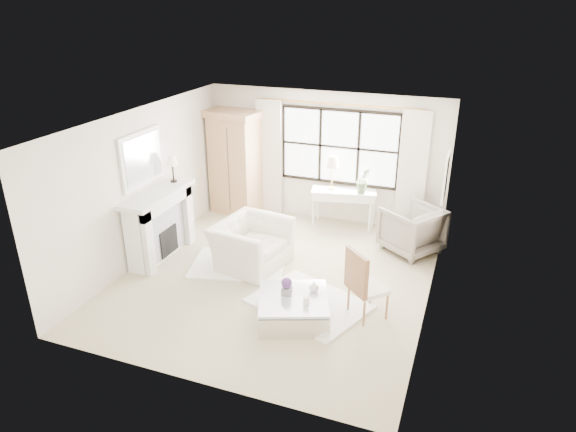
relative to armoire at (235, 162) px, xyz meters
The scene contains 32 objects.
floor 3.26m from the armoire, 51.56° to the right, with size 5.50×5.50×0.00m, color #BFB08E.
ceiling 3.43m from the armoire, 51.56° to the right, with size 5.50×5.50×0.00m, color silver.
wall_back 1.94m from the armoire, 10.74° to the left, with size 5.00×5.00×0.00m, color silver.
wall_front 5.48m from the armoire, 69.74° to the right, with size 5.00×5.00×0.00m, color white.
wall_left 2.47m from the armoire, 104.16° to the right, with size 5.50×5.50×0.00m, color beige.
wall_right 5.01m from the armoire, 28.53° to the right, with size 5.50×5.50×0.00m, color beige.
window_pane 2.27m from the armoire, ahead, with size 2.40×0.02×1.50m, color white.
window_frame 2.27m from the armoire, ahead, with size 2.50×0.04×1.50m, color black, non-canonical shape.
curtain_rod 2.58m from the armoire, ahead, with size 0.04×0.04×3.30m, color #A67739.
curtain_left 0.75m from the armoire, 20.44° to the left, with size 0.55×0.10×2.47m, color beige.
curtain_right 3.71m from the armoire, ahead, with size 0.55×0.10×2.47m, color silver.
fireplace 2.47m from the armoire, 98.95° to the right, with size 0.58×1.66×1.26m.
mirror_frame 2.56m from the armoire, 103.48° to the right, with size 0.05×1.15×0.95m, color white.
mirror_glass 2.55m from the armoire, 102.80° to the right, with size 0.02×1.00×0.80m, color silver.
art_frame 4.44m from the armoire, ahead, with size 0.04×0.62×0.82m, color white.
art_canvas 4.42m from the armoire, ahead, with size 0.01×0.52×0.72m, color #B4A48B.
mantel_lamp 1.94m from the armoire, 100.59° to the right, with size 0.22×0.22×0.51m.
armoire is the anchor object (origin of this frame).
console_table 2.52m from the armoire, ahead, with size 1.37×0.72×0.80m.
console_lamp 2.16m from the armoire, ahead, with size 0.28×0.28×0.69m.
orchid_plant 2.80m from the armoire, ahead, with size 0.29×0.23×0.53m, color #5C744D.
side_table 2.29m from the armoire, 42.43° to the right, with size 0.40×0.40×0.51m.
rug_left 2.74m from the armoire, 63.49° to the right, with size 1.62×1.15×0.03m, color white.
rug_right 4.17m from the armoire, 48.11° to the right, with size 1.68×1.26×0.03m, color white.
club_armchair 2.62m from the armoire, 58.20° to the right, with size 1.25×1.09×0.81m, color silver.
wingback_chair 3.99m from the armoire, ahead, with size 0.93×0.96×0.87m, color gray.
french_chair 4.72m from the armoire, 39.86° to the right, with size 0.68×0.68×1.08m.
coffee_table 4.42m from the armoire, 53.05° to the right, with size 1.29×1.29×0.38m.
planter_box 4.26m from the armoire, 54.02° to the right, with size 0.15×0.15×0.11m, color slate.
planter_flowers 4.24m from the armoire, 54.02° to the right, with size 0.16×0.16×0.16m, color #502B6C.
pillar_candle 4.60m from the armoire, 51.59° to the right, with size 0.08×0.08×0.12m, color white.
coffee_vase 4.31m from the armoire, 48.52° to the right, with size 0.15×0.15×0.16m, color silver.
Camera 1 is at (2.86, -7.06, 4.42)m, focal length 32.00 mm.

